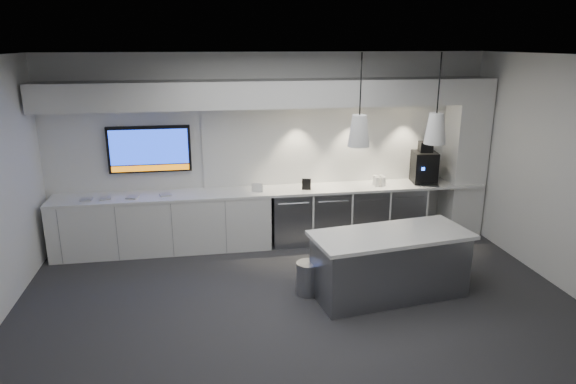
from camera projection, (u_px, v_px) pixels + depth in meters
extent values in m
plane|color=#2F2F31|center=(301.00, 308.00, 6.30)|extent=(7.00, 7.00, 0.00)
plane|color=black|center=(302.00, 56.00, 5.45)|extent=(7.00, 7.00, 0.00)
plane|color=white|center=(272.00, 148.00, 8.24)|extent=(7.00, 0.00, 7.00)
plane|color=white|center=(372.00, 292.00, 3.51)|extent=(7.00, 0.00, 7.00)
plane|color=white|center=(575.00, 178.00, 6.44)|extent=(0.00, 7.00, 7.00)
cube|color=white|center=(275.00, 191.00, 8.11)|extent=(6.80, 0.65, 0.04)
cube|color=white|center=(163.00, 224.00, 7.95)|extent=(3.30, 0.63, 0.86)
cube|color=gray|center=(290.00, 217.00, 8.28)|extent=(0.60, 0.61, 0.85)
cube|color=gray|center=(328.00, 215.00, 8.38)|extent=(0.60, 0.61, 0.85)
cube|color=gray|center=(365.00, 213.00, 8.48)|extent=(0.60, 0.61, 0.85)
cube|color=gray|center=(401.00, 211.00, 8.58)|extent=(0.60, 0.61, 0.85)
cube|color=white|center=(344.00, 143.00, 8.40)|extent=(4.60, 0.03, 1.30)
cube|color=white|center=(274.00, 93.00, 7.70)|extent=(6.90, 0.60, 0.40)
cube|color=white|center=(464.00, 157.00, 8.53)|extent=(0.55, 0.55, 2.60)
cube|color=black|center=(149.00, 149.00, 7.87)|extent=(1.25, 0.06, 0.72)
cube|color=#1431C0|center=(149.00, 147.00, 7.83)|extent=(1.17, 0.00, 0.54)
cube|color=orange|center=(151.00, 168.00, 7.92)|extent=(1.17, 0.00, 0.09)
cube|color=gray|center=(389.00, 266.00, 6.54)|extent=(1.99, 1.02, 0.80)
cube|color=white|center=(391.00, 235.00, 6.42)|extent=(2.10, 1.13, 0.05)
cylinder|color=gray|center=(308.00, 278.00, 6.61)|extent=(0.34, 0.34, 0.43)
cube|color=black|center=(424.00, 167.00, 8.46)|extent=(0.44, 0.47, 0.51)
cube|color=black|center=(426.00, 147.00, 8.36)|extent=(0.24, 0.24, 0.17)
cube|color=gray|center=(429.00, 185.00, 8.31)|extent=(0.31, 0.24, 0.03)
cube|color=black|center=(306.00, 184.00, 8.07)|extent=(0.14, 0.06, 0.18)
cube|color=white|center=(257.00, 188.00, 7.96)|extent=(0.18, 0.08, 0.14)
cube|color=#ADADAD|center=(86.00, 199.00, 7.57)|extent=(0.16, 0.16, 0.02)
cube|color=#ADADAD|center=(105.00, 198.00, 7.62)|extent=(0.19, 0.19, 0.02)
cube|color=#ADADAD|center=(133.00, 197.00, 7.66)|extent=(0.20, 0.20, 0.02)
cube|color=#ADADAD|center=(165.00, 195.00, 7.79)|extent=(0.19, 0.19, 0.02)
cone|color=white|center=(359.00, 131.00, 5.97)|extent=(0.26, 0.26, 0.37)
cylinder|color=black|center=(361.00, 84.00, 5.82)|extent=(0.02, 0.02, 0.70)
cone|color=white|center=(436.00, 129.00, 6.12)|extent=(0.26, 0.26, 0.37)
cylinder|color=black|center=(439.00, 83.00, 5.97)|extent=(0.02, 0.02, 0.70)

